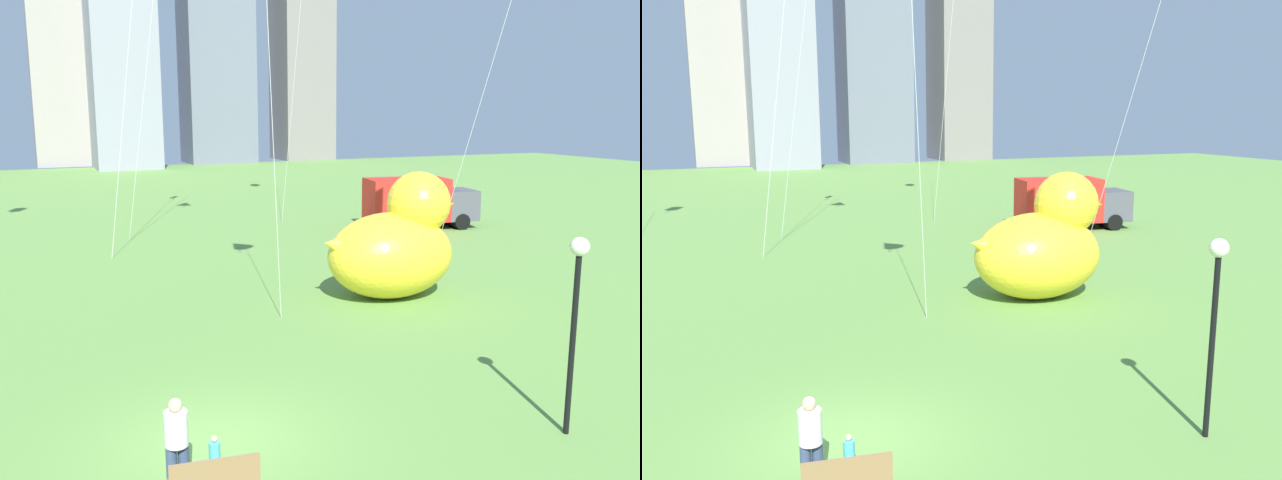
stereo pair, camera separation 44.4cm
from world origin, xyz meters
TOP-DOWN VIEW (x-y plane):
  - ground_plane at (0.00, 0.00)m, footprint 140.00×140.00m
  - park_bench at (-0.61, -2.10)m, footprint 1.57×0.64m
  - person_adult at (-1.08, -1.36)m, footprint 0.42×0.42m
  - person_child at (-0.39, -1.32)m, footprint 0.21×0.21m
  - giant_inflatable_duck at (8.79, 8.03)m, footprint 5.41×3.47m
  - lamppost at (6.77, -2.56)m, footprint 0.39×0.39m
  - box_truck at (17.14, 19.79)m, footprint 6.55×3.27m
  - city_skyline at (8.40, 71.54)m, footprint 61.40×14.16m

SIDE VIEW (x-z plane):
  - ground_plane at x=0.00m, z-range 0.00..0.00m
  - park_bench at x=-0.61m, z-range 0.02..0.92m
  - person_child at x=-0.39m, z-range 0.04..0.90m
  - person_adult at x=-1.08m, z-range 0.09..1.80m
  - box_truck at x=17.14m, z-range 0.03..2.88m
  - giant_inflatable_duck at x=8.79m, z-range -0.33..4.15m
  - lamppost at x=6.77m, z-range 0.89..5.06m
  - city_skyline at x=8.40m, z-range -3.11..38.89m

